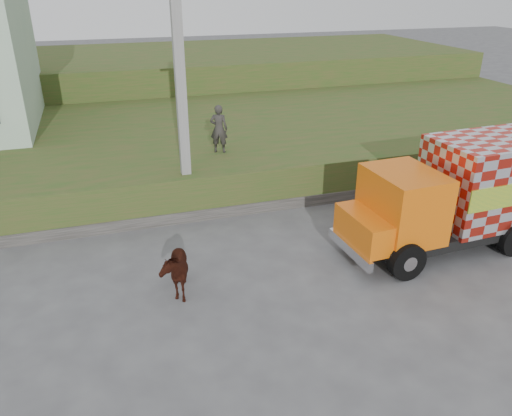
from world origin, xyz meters
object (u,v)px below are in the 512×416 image
object	(u,v)px
utility_pole	(181,94)
cargo_truck	(473,192)
cow	(174,269)
pedestrian	(219,129)

from	to	relation	value
utility_pole	cargo_truck	size ratio (longest dim) A/B	1.10
utility_pole	cargo_truck	bearing A→B (deg)	-30.07
cow	pedestrian	size ratio (longest dim) A/B	0.92
utility_pole	cow	world-z (taller)	utility_pole
cargo_truck	pedestrian	xyz separation A→B (m)	(-6.04, 6.18, 0.73)
cargo_truck	cow	size ratio (longest dim) A/B	4.56
utility_pole	cargo_truck	distance (m)	9.11
cow	pedestrian	world-z (taller)	pedestrian
cow	utility_pole	bearing A→B (deg)	81.16
cargo_truck	cow	bearing A→B (deg)	177.16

